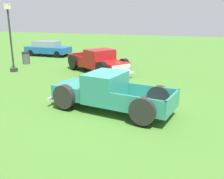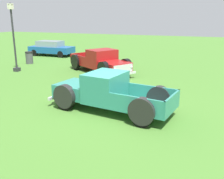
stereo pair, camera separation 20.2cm
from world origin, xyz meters
TOP-DOWN VIEW (x-y plane):
  - ground_plane at (0.00, 0.00)m, footprint 80.00×80.00m
  - pickup_truck_foreground at (-0.19, 0.23)m, footprint 2.66×5.28m
  - pickup_truck_behind_left at (6.07, 2.88)m, footprint 4.35×5.29m
  - sedan_distant_a at (11.59, 10.41)m, footprint 1.71×4.16m
  - lamp_post_near at (4.65, 8.67)m, footprint 0.36×0.36m
  - trash_can at (7.37, 9.70)m, footprint 0.59×0.59m

SIDE VIEW (x-z plane):
  - ground_plane at x=0.00m, z-range 0.00..0.00m
  - trash_can at x=7.37m, z-range 0.00..0.95m
  - sedan_distant_a at x=11.59m, z-range 0.03..1.42m
  - pickup_truck_foreground at x=-0.19m, z-range -0.04..1.51m
  - pickup_truck_behind_left at x=6.07m, z-range -0.04..1.54m
  - lamp_post_near at x=4.65m, z-range 0.11..4.62m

